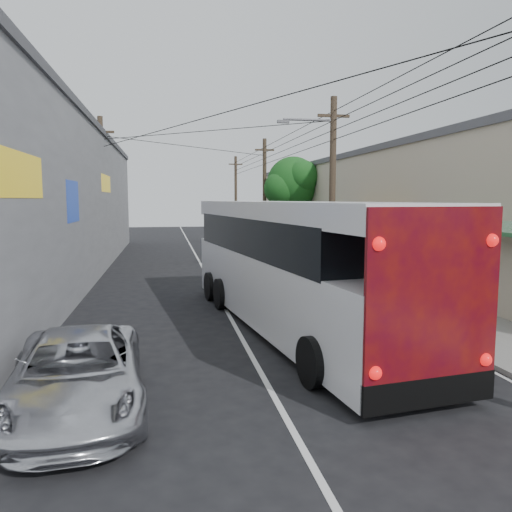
{
  "coord_description": "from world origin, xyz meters",
  "views": [
    {
      "loc": [
        -1.93,
        -7.78,
        3.67
      ],
      "look_at": [
        1.0,
        8.33,
        1.81
      ],
      "focal_mm": 35.0,
      "sensor_mm": 36.0,
      "label": 1
    }
  ],
  "objects_px": {
    "pedestrian_near": "(341,254)",
    "pedestrian_far": "(362,272)",
    "parked_suv": "(308,261)",
    "parked_car_far": "(243,238)",
    "jeepney": "(77,373)",
    "parked_car_mid": "(254,244)",
    "coach_bus": "(290,263)"
  },
  "relations": [
    {
      "from": "parked_car_mid",
      "to": "parked_suv",
      "type": "bearing_deg",
      "value": -84.9
    },
    {
      "from": "parked_suv",
      "to": "parked_car_mid",
      "type": "xyz_separation_m",
      "value": [
        -0.68,
        10.26,
        -0.06
      ]
    },
    {
      "from": "parked_car_mid",
      "to": "pedestrian_near",
      "type": "height_order",
      "value": "pedestrian_near"
    },
    {
      "from": "parked_car_far",
      "to": "pedestrian_near",
      "type": "distance_m",
      "value": 14.36
    },
    {
      "from": "parked_suv",
      "to": "parked_car_mid",
      "type": "bearing_deg",
      "value": 97.23
    },
    {
      "from": "pedestrian_near",
      "to": "pedestrian_far",
      "type": "distance_m",
      "value": 5.13
    },
    {
      "from": "jeepney",
      "to": "parked_car_far",
      "type": "relative_size",
      "value": 1.0
    },
    {
      "from": "parked_car_far",
      "to": "pedestrian_near",
      "type": "xyz_separation_m",
      "value": [
        2.58,
        -14.13,
        0.27
      ]
    },
    {
      "from": "coach_bus",
      "to": "parked_car_far",
      "type": "xyz_separation_m",
      "value": [
        2.27,
        23.25,
        -1.08
      ]
    },
    {
      "from": "parked_car_far",
      "to": "jeepney",
      "type": "bearing_deg",
      "value": -97.87
    },
    {
      "from": "parked_car_far",
      "to": "pedestrian_far",
      "type": "xyz_separation_m",
      "value": [
        1.6,
        -19.16,
        0.12
      ]
    },
    {
      "from": "jeepney",
      "to": "parked_suv",
      "type": "xyz_separation_m",
      "value": [
        7.97,
        13.18,
        0.16
      ]
    },
    {
      "from": "jeepney",
      "to": "pedestrian_far",
      "type": "relative_size",
      "value": 3.03
    },
    {
      "from": "parked_car_mid",
      "to": "jeepney",
      "type": "bearing_deg",
      "value": -105.97
    },
    {
      "from": "parked_car_mid",
      "to": "pedestrian_near",
      "type": "xyz_separation_m",
      "value": [
        2.58,
        -9.46,
        0.3
      ]
    },
    {
      "from": "jeepney",
      "to": "pedestrian_near",
      "type": "height_order",
      "value": "pedestrian_near"
    },
    {
      "from": "pedestrian_near",
      "to": "pedestrian_far",
      "type": "height_order",
      "value": "pedestrian_near"
    },
    {
      "from": "pedestrian_near",
      "to": "jeepney",
      "type": "bearing_deg",
      "value": 51.45
    },
    {
      "from": "jeepney",
      "to": "pedestrian_far",
      "type": "distance_m",
      "value": 12.62
    },
    {
      "from": "jeepney",
      "to": "parked_suv",
      "type": "relative_size",
      "value": 0.84
    },
    {
      "from": "coach_bus",
      "to": "parked_car_mid",
      "type": "relative_size",
      "value": 2.82
    },
    {
      "from": "pedestrian_near",
      "to": "parked_suv",
      "type": "bearing_deg",
      "value": 19.58
    },
    {
      "from": "coach_bus",
      "to": "jeepney",
      "type": "distance_m",
      "value": 7.09
    },
    {
      "from": "coach_bus",
      "to": "parked_car_mid",
      "type": "bearing_deg",
      "value": 75.39
    },
    {
      "from": "coach_bus",
      "to": "pedestrian_near",
      "type": "bearing_deg",
      "value": 54.36
    },
    {
      "from": "parked_car_mid",
      "to": "pedestrian_far",
      "type": "bearing_deg",
      "value": -82.37
    },
    {
      "from": "parked_suv",
      "to": "parked_car_far",
      "type": "relative_size",
      "value": 1.19
    },
    {
      "from": "jeepney",
      "to": "parked_car_mid",
      "type": "distance_m",
      "value": 24.54
    },
    {
      "from": "parked_car_far",
      "to": "parked_suv",
      "type": "bearing_deg",
      "value": -80.72
    },
    {
      "from": "jeepney",
      "to": "parked_car_far",
      "type": "height_order",
      "value": "parked_car_far"
    },
    {
      "from": "parked_car_mid",
      "to": "coach_bus",
      "type": "bearing_deg",
      "value": -95.64
    },
    {
      "from": "parked_suv",
      "to": "pedestrian_far",
      "type": "bearing_deg",
      "value": -74.23
    }
  ]
}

